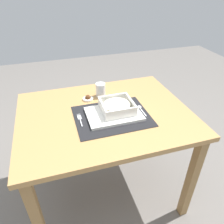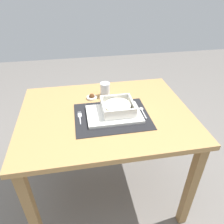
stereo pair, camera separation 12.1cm
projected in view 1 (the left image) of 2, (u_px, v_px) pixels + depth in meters
ground_plane at (106, 188)px, 1.66m from camera, size 6.00×6.00×0.00m
dining_table at (105, 125)px, 1.32m from camera, size 1.00×0.78×0.71m
placemat at (112, 116)px, 1.23m from camera, size 0.42×0.33×0.00m
serving_plate at (114, 114)px, 1.23m from camera, size 0.31×0.22×0.02m
porridge_bowl at (117, 107)px, 1.23m from camera, size 0.18×0.18×0.06m
fork at (80, 119)px, 1.20m from camera, size 0.02×0.13×0.00m
spoon at (140, 108)px, 1.29m from camera, size 0.02×0.12×0.01m
butter_knife at (137, 110)px, 1.27m from camera, size 0.01×0.13×0.01m
bread_knife at (134, 112)px, 1.26m from camera, size 0.01×0.13×0.01m
drinking_glass at (101, 91)px, 1.40m from camera, size 0.06×0.06×0.09m
condiment_saucer at (88, 98)px, 1.38m from camera, size 0.07×0.07×0.04m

